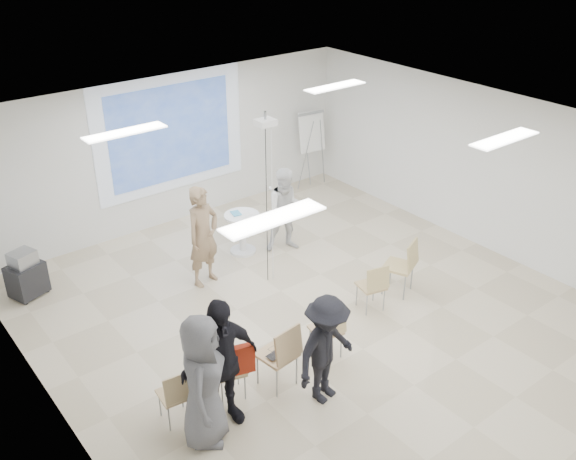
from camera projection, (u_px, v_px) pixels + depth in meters
floor at (319, 321)px, 10.19m from camera, size 8.00×9.00×0.10m
ceiling at (324, 135)px, 8.76m from camera, size 8.00×9.00×0.10m
wall_back at (171, 150)px, 12.65m from camera, size 8.00×0.10×3.00m
wall_left at (51, 338)px, 7.26m from camera, size 0.10×9.00×3.00m
wall_right at (489, 170)px, 11.69m from camera, size 0.10×9.00×3.00m
projection_halo at (171, 134)px, 12.44m from camera, size 3.20×0.01×2.30m
projection_image at (171, 134)px, 12.43m from camera, size 2.60×0.01×1.90m
pedestal_table at (242, 231)px, 11.85m from camera, size 0.79×0.79×0.81m
player_left at (203, 230)px, 10.68m from camera, size 0.83×0.66×2.01m
player_right at (287, 206)px, 11.77m from camera, size 1.08×1.00×1.79m
controller_left at (203, 205)px, 10.80m from camera, size 0.07×0.14×0.04m
controller_right at (271, 188)px, 11.70m from camera, size 0.08×0.11×0.04m
chair_far_left at (176, 393)px, 7.94m from camera, size 0.42×0.45×0.81m
chair_left_mid at (231, 369)px, 8.32m from camera, size 0.49×0.51×0.83m
chair_left_inner at (281, 352)px, 8.48m from camera, size 0.52×0.55×0.99m
chair_center at (329, 328)px, 9.07m from camera, size 0.48×0.51×0.87m
chair_right_inner at (374, 284)px, 10.13m from camera, size 0.48×0.50×0.84m
chair_right_far at (404, 263)px, 10.55m from camera, size 0.62×0.64×0.99m
red_jacket at (238, 360)px, 8.12m from camera, size 0.44×0.22×0.41m
laptop at (276, 352)px, 8.58m from camera, size 0.39×0.31×0.03m
audience_left at (219, 355)px, 7.72m from camera, size 1.22×0.74×2.08m
audience_mid at (327, 343)px, 8.16m from camera, size 1.25×0.83×1.77m
audience_outer at (202, 374)px, 7.48m from camera, size 1.11×1.15×1.98m
flipchart_easel at (312, 132)px, 14.23m from camera, size 0.75×0.57×1.74m
av_cart at (26, 275)px, 10.59m from camera, size 0.66×0.60×0.82m
ceiling_projector at (266, 131)px, 10.02m from camera, size 0.30×0.25×3.00m
fluor_panel_nw at (125, 132)px, 9.09m from camera, size 1.20×0.30×0.02m
fluor_panel_ne at (335, 86)px, 11.28m from camera, size 1.20×0.30×0.02m
fluor_panel_sw at (273, 219)px, 6.65m from camera, size 1.20×0.30×0.02m
fluor_panel_se at (505, 139)px, 8.84m from camera, size 1.20×0.30×0.02m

